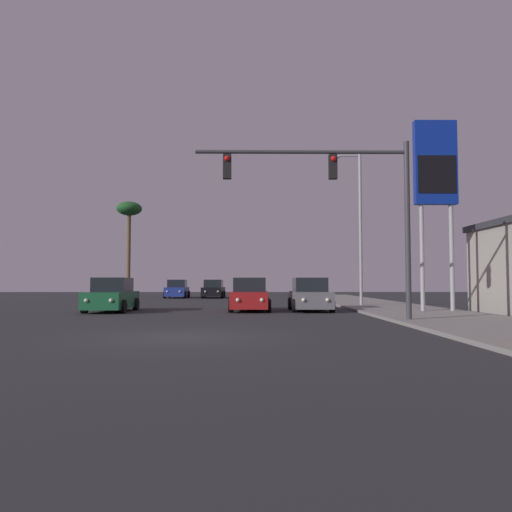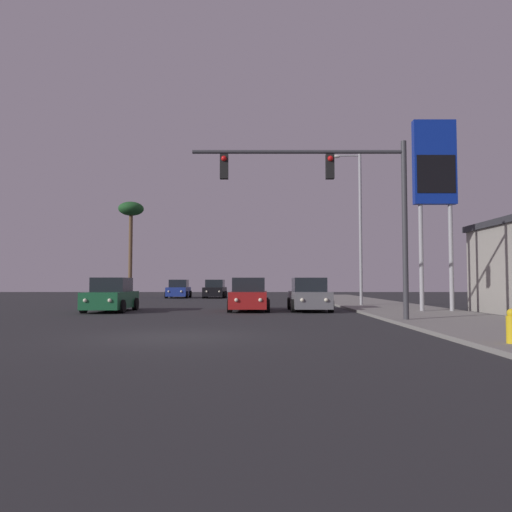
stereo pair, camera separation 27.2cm
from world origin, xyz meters
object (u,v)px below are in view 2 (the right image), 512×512
Objects in this scene: palm_tree_far at (132,214)px; gas_station_sign at (436,173)px; car_black at (216,290)px; car_blue at (180,290)px; traffic_light_mast at (343,192)px; street_lamp at (359,220)px; car_green at (112,296)px; car_red at (250,296)px; car_grey at (310,296)px.

gas_station_sign is at bearing -49.76° from palm_tree_far.
car_black is 26.47m from gas_station_sign.
car_blue is 0.55× the size of traffic_light_mast.
street_lamp is at bearing 111.94° from gas_station_sign.
car_red is at bearing -175.35° from car_green.
car_grey is (9.86, -20.85, 0.00)m from car_blue.
car_black is at bearing -9.64° from palm_tree_far.
car_red is 0.55× the size of traffic_light_mast.
car_grey is 0.48× the size of gas_station_sign.
car_black is 10.99m from palm_tree_far.
street_lamp is (3.34, 3.89, 4.36)m from car_grey.
gas_station_sign is (5.74, -2.08, 5.86)m from car_grey.
gas_station_sign is at bearing 123.17° from car_blue.
traffic_light_mast is 0.87× the size of street_lamp.
palm_tree_far is at bearing 117.20° from traffic_light_mast.
car_black is 0.48× the size of gas_station_sign.
gas_station_sign is 0.98× the size of palm_tree_far.
car_green is 14.62m from street_lamp.
car_black is at bearing 120.35° from street_lamp.
street_lamp is at bearing -161.38° from car_green.
traffic_light_mast is at bearing 116.79° from car_red.
traffic_light_mast is 0.86× the size of palm_tree_far.
palm_tree_far is (-20.42, 24.13, 1.33)m from gas_station_sign.
car_blue is 21.93m from street_lamp.
palm_tree_far is (-18.01, 18.16, 2.83)m from street_lamp.
car_black is 0.48× the size of street_lamp.
palm_tree_far is (-4.79, 22.63, 7.18)m from car_green.
traffic_light_mast reaches higher than car_blue.
car_red is at bearing -0.11° from car_grey.
car_green is at bearing 174.53° from gas_station_sign.
street_lamp is at bearing -147.22° from car_red.
car_red is at bearing 115.45° from traffic_light_mast.
car_green is at bearing 146.69° from traffic_light_mast.
car_black is at bearing 118.26° from gas_station_sign.
car_black is at bearing -99.19° from car_green.
car_red is at bearing -62.23° from palm_tree_far.
traffic_light_mast is at bearing 108.99° from car_blue.
car_green is 16.76m from gas_station_sign.
car_green is at bearing -78.05° from palm_tree_far.
car_green is (-6.83, -0.56, 0.00)m from car_red.
street_lamp is (6.39, 3.91, 4.36)m from car_red.
car_black is 29.15m from traffic_light_mast.
car_blue is 21.43m from car_green.
car_black is (3.38, -0.19, 0.00)m from car_blue.
palm_tree_far is (-8.20, 1.39, 7.18)m from car_black.
car_blue is 23.07m from car_grey.
palm_tree_far is (-11.62, 22.07, 7.18)m from car_red.
car_black is at bearing -79.27° from car_red.
car_grey is at bearing -178.34° from car_red.
traffic_light_mast is at bearing -135.02° from gas_station_sign.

